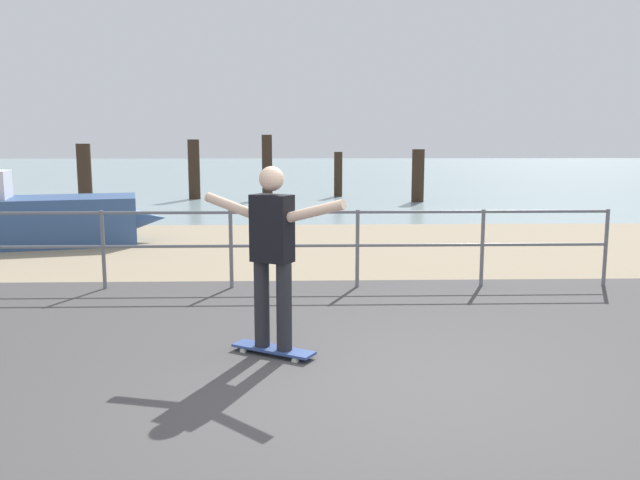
{
  "coord_description": "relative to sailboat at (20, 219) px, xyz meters",
  "views": [
    {
      "loc": [
        -0.68,
        -4.94,
        1.98
      ],
      "look_at": [
        -0.46,
        2.0,
        0.9
      ],
      "focal_mm": 37.0,
      "sensor_mm": 36.0,
      "label": 1
    }
  ],
  "objects": [
    {
      "name": "groyne_post_0",
      "position": [
        -0.66,
        5.77,
        0.39
      ],
      "size": [
        0.37,
        0.37,
        1.83
      ],
      "primitive_type": "cylinder",
      "color": "#332319",
      "rests_on": "ground"
    },
    {
      "name": "sea_surface",
      "position": [
        5.79,
        27.82,
        -0.52
      ],
      "size": [
        72.0,
        50.0,
        0.04
      ],
      "primitive_type": "cube",
      "color": "#849EA3",
      "rests_on": "ground"
    },
    {
      "name": "ground_plane",
      "position": [
        5.79,
        -8.18,
        -0.52
      ],
      "size": [
        24.0,
        10.0,
        0.04
      ],
      "primitive_type": "cube",
      "color": "#474444",
      "rests_on": "ground"
    },
    {
      "name": "groyne_post_2",
      "position": [
        4.06,
        9.4,
        0.52
      ],
      "size": [
        0.33,
        0.33,
        2.09
      ],
      "primitive_type": "cylinder",
      "color": "#332319",
      "rests_on": "ground"
    },
    {
      "name": "beach_strip",
      "position": [
        5.79,
        -0.18,
        -0.52
      ],
      "size": [
        24.0,
        6.0,
        0.04
      ],
      "primitive_type": "cube",
      "color": "tan",
      "rests_on": "ground"
    },
    {
      "name": "skateboard",
      "position": [
        4.87,
        -6.33,
        -0.45
      ],
      "size": [
        0.79,
        0.58,
        0.08
      ],
      "color": "#334C8C",
      "rests_on": "ground"
    },
    {
      "name": "groyne_post_4",
      "position": [
        8.78,
        8.2,
        0.3
      ],
      "size": [
        0.38,
        0.38,
        1.64
      ],
      "primitive_type": "cylinder",
      "color": "#332319",
      "rests_on": "ground"
    },
    {
      "name": "sailboat",
      "position": [
        0.0,
        0.0,
        0.0
      ],
      "size": [
        5.06,
        2.43,
        5.09
      ],
      "color": "#335184",
      "rests_on": "ground"
    },
    {
      "name": "groyne_post_3",
      "position": [
        6.42,
        10.17,
        0.24
      ],
      "size": [
        0.28,
        0.28,
        1.52
      ],
      "primitive_type": "cylinder",
      "color": "#332319",
      "rests_on": "ground"
    },
    {
      "name": "groyne_post_1",
      "position": [
        1.7,
        9.36,
        0.45
      ],
      "size": [
        0.37,
        0.37,
        1.94
      ],
      "primitive_type": "cylinder",
      "color": "#332319",
      "rests_on": "ground"
    },
    {
      "name": "railing_fence",
      "position": [
        3.38,
        -3.58,
        0.18
      ],
      "size": [
        11.68,
        0.05,
        1.05
      ],
      "color": "slate",
      "rests_on": "ground"
    },
    {
      "name": "skateboarder",
      "position": [
        4.87,
        -6.33,
        0.5
      ],
      "size": [
        1.29,
        0.82,
        1.65
      ],
      "color": "#26262B",
      "rests_on": "skateboard"
    }
  ]
}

